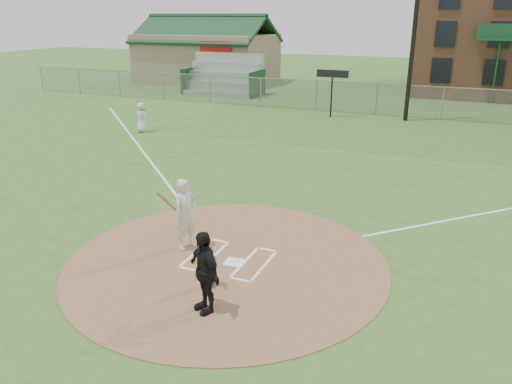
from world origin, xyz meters
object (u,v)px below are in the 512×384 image
at_px(umpire, 204,272).
at_px(batter_at_plate, 186,214).
at_px(home_plate, 234,262).
at_px(ondeck_player, 142,117).
at_px(catcher, 209,267).

distance_m(umpire, batter_at_plate, 3.23).
bearing_deg(home_plate, umpire, -80.90).
bearing_deg(ondeck_player, home_plate, 150.08).
bearing_deg(umpire, catcher, 144.67).
distance_m(ondeck_player, batter_at_plate, 15.16).
height_order(umpire, batter_at_plate, batter_at_plate).
bearing_deg(catcher, ondeck_player, 139.22).
bearing_deg(umpire, home_plate, 131.65).
xyz_separation_m(umpire, ondeck_player, (-11.58, 14.29, -0.14)).
height_order(ondeck_player, batter_at_plate, batter_at_plate).
bearing_deg(home_plate, batter_at_plate, 167.52).
bearing_deg(home_plate, catcher, -90.69).
height_order(catcher, batter_at_plate, batter_at_plate).
xyz_separation_m(home_plate, umpire, (0.36, -2.22, 0.92)).
relative_size(umpire, batter_at_plate, 0.95).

